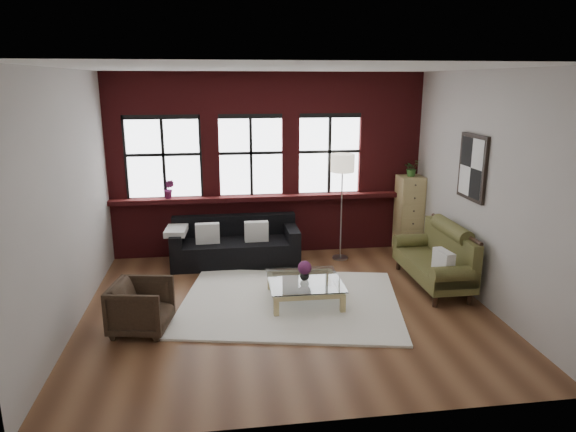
{
  "coord_description": "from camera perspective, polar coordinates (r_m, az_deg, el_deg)",
  "views": [
    {
      "loc": [
        -0.89,
        -6.51,
        3.05
      ],
      "look_at": [
        0.1,
        0.6,
        1.15
      ],
      "focal_mm": 32.0,
      "sensor_mm": 36.0,
      "label": 1
    }
  ],
  "objects": [
    {
      "name": "wall_front",
      "position": [
        4.36,
        4.32,
        -4.65
      ],
      "size": [
        5.5,
        0.0,
        5.5
      ],
      "primitive_type": "plane",
      "rotation": [
        -1.57,
        0.0,
        0.0
      ],
      "color": "#B1ABA5",
      "rests_on": "ground"
    },
    {
      "name": "floor_lamp",
      "position": [
        8.88,
        5.97,
        1.4
      ],
      "size": [
        0.4,
        0.4,
        2.0
      ],
      "primitive_type": null,
      "color": "#A5A5A8",
      "rests_on": "floor"
    },
    {
      "name": "window_right",
      "position": [
        9.27,
        4.59,
        6.71
      ],
      "size": [
        1.38,
        0.1,
        1.5
      ],
      "primitive_type": null,
      "color": "black",
      "rests_on": "brick_backwall"
    },
    {
      "name": "window_mid",
      "position": [
        9.08,
        -4.14,
        6.54
      ],
      "size": [
        1.38,
        0.1,
        1.5
      ],
      "primitive_type": null,
      "color": "black",
      "rests_on": "brick_backwall"
    },
    {
      "name": "armchair",
      "position": [
        6.74,
        -16.0,
        -9.69
      ],
      "size": [
        0.82,
        0.8,
        0.64
      ],
      "primitive_type": "imported",
      "rotation": [
        0.0,
        0.0,
        1.39
      ],
      "color": "black",
      "rests_on": "floor"
    },
    {
      "name": "vase",
      "position": [
        7.26,
        1.86,
        -6.57
      ],
      "size": [
        0.14,
        0.14,
        0.14
      ],
      "primitive_type": "imported",
      "rotation": [
        0.0,
        0.0,
        0.05
      ],
      "color": "#B2B2B2",
      "rests_on": "coffee_table"
    },
    {
      "name": "pillow_a",
      "position": [
        8.68,
        -8.94,
        -1.91
      ],
      "size": [
        0.4,
        0.15,
        0.34
      ],
      "primitive_type": "cube",
      "rotation": [
        0.0,
        0.0,
        0.03
      ],
      "color": "silver",
      "rests_on": "dark_sofa"
    },
    {
      "name": "drawer_chest",
      "position": [
        9.58,
        13.27,
        0.2
      ],
      "size": [
        0.43,
        0.43,
        1.4
      ],
      "primitive_type": "cube",
      "color": "tan",
      "rests_on": "floor"
    },
    {
      "name": "flowers",
      "position": [
        7.22,
        1.87,
        -5.76
      ],
      "size": [
        0.19,
        0.19,
        0.19
      ],
      "primitive_type": "sphere",
      "color": "#692455",
      "rests_on": "vase"
    },
    {
      "name": "shag_rug",
      "position": [
        7.36,
        0.24,
        -9.54
      ],
      "size": [
        3.43,
        2.93,
        0.03
      ],
      "primitive_type": "cube",
      "rotation": [
        0.0,
        0.0,
        -0.2
      ],
      "color": "white",
      "rests_on": "floor"
    },
    {
      "name": "vintage_settee",
      "position": [
        8.1,
        15.8,
        -4.42
      ],
      "size": [
        0.77,
        1.73,
        0.92
      ],
      "primitive_type": null,
      "color": "#504E24",
      "rests_on": "floor"
    },
    {
      "name": "wall_back",
      "position": [
        9.17,
        -2.26,
        5.71
      ],
      "size": [
        5.5,
        0.0,
        5.5
      ],
      "primitive_type": "plane",
      "rotation": [
        1.57,
        0.0,
        0.0
      ],
      "color": "#B1ABA5",
      "rests_on": "ground"
    },
    {
      "name": "wall_left",
      "position": [
        6.93,
        -23.31,
        1.51
      ],
      "size": [
        0.0,
        5.0,
        5.0
      ],
      "primitive_type": "plane",
      "rotation": [
        1.57,
        0.0,
        1.57
      ],
      "color": "#B1ABA5",
      "rests_on": "ground"
    },
    {
      "name": "dark_sofa",
      "position": [
        8.83,
        -5.88,
        -2.8
      ],
      "size": [
        2.15,
        0.87,
        0.78
      ],
      "primitive_type": null,
      "color": "black",
      "rests_on": "floor"
    },
    {
      "name": "sill_plant",
      "position": [
        9.06,
        -13.09,
        2.94
      ],
      "size": [
        0.22,
        0.19,
        0.33
      ],
      "primitive_type": "imported",
      "rotation": [
        0.0,
        0.0,
        -0.27
      ],
      "color": "#692455",
      "rests_on": "sill_ledge"
    },
    {
      "name": "window_left",
      "position": [
        9.1,
        -13.65,
        6.19
      ],
      "size": [
        1.38,
        0.1,
        1.5
      ],
      "primitive_type": null,
      "color": "black",
      "rests_on": "brick_backwall"
    },
    {
      "name": "sill_ledge",
      "position": [
        9.13,
        -2.13,
        2.09
      ],
      "size": [
        5.5,
        0.3,
        0.08
      ],
      "primitive_type": "cube",
      "color": "#591517",
      "rests_on": "brick_backwall"
    },
    {
      "name": "wall_right",
      "position": [
        7.6,
        20.9,
        2.84
      ],
      "size": [
        0.0,
        5.0,
        5.0
      ],
      "primitive_type": "plane",
      "rotation": [
        1.57,
        0.0,
        -1.57
      ],
      "color": "#B1ABA5",
      "rests_on": "ground"
    },
    {
      "name": "pillow_b",
      "position": [
        8.69,
        -3.53,
        -1.72
      ],
      "size": [
        0.4,
        0.14,
        0.34
      ],
      "primitive_type": "cube",
      "rotation": [
        0.0,
        0.0,
        0.01
      ],
      "color": "silver",
      "rests_on": "dark_sofa"
    },
    {
      "name": "coffee_table",
      "position": [
        7.35,
        1.84,
        -8.33
      ],
      "size": [
        1.03,
        1.03,
        0.34
      ],
      "primitive_type": null,
      "rotation": [
        0.0,
        0.0,
        -0.01
      ],
      "color": "tan",
      "rests_on": "shag_rug"
    },
    {
      "name": "floor",
      "position": [
        7.25,
        -0.13,
        -10.07
      ],
      "size": [
        5.5,
        5.5,
        0.0
      ],
      "primitive_type": "plane",
      "color": "brown",
      "rests_on": "ground"
    },
    {
      "name": "potted_plant_top",
      "position": [
        9.4,
        13.58,
        5.21
      ],
      "size": [
        0.34,
        0.32,
        0.3
      ],
      "primitive_type": "imported",
      "rotation": [
        0.0,
        0.0,
        0.43
      ],
      "color": "#2D5923",
      "rests_on": "drawer_chest"
    },
    {
      "name": "ceiling",
      "position": [
        6.58,
        -0.15,
        16.13
      ],
      "size": [
        5.5,
        5.5,
        0.0
      ],
      "primitive_type": "plane",
      "rotation": [
        3.14,
        0.0,
        0.0
      ],
      "color": "white",
      "rests_on": "ground"
    },
    {
      "name": "wall_poster",
      "position": [
        7.8,
        19.83,
        5.09
      ],
      "size": [
        0.05,
        0.74,
        0.94
      ],
      "primitive_type": null,
      "color": "black",
      "rests_on": "wall_right"
    },
    {
      "name": "brick_backwall",
      "position": [
        9.11,
        -2.22,
        5.65
      ],
      "size": [
        5.5,
        0.12,
        3.2
      ],
      "primitive_type": null,
      "color": "#591517",
      "rests_on": "floor"
    },
    {
      "name": "pillow_settee",
      "position": [
        7.58,
        16.87,
        -4.93
      ],
      "size": [
        0.19,
        0.39,
        0.34
      ],
      "primitive_type": "cube",
      "rotation": [
        0.0,
        0.0,
        0.13
      ],
      "color": "silver",
      "rests_on": "vintage_settee"
    }
  ]
}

